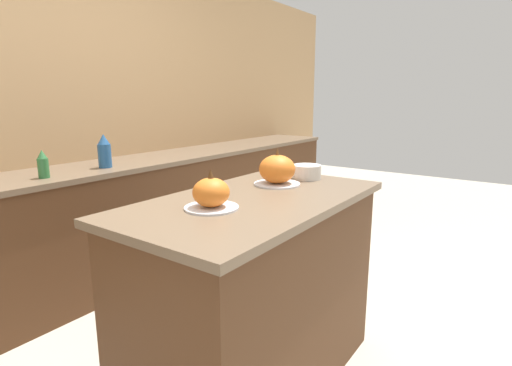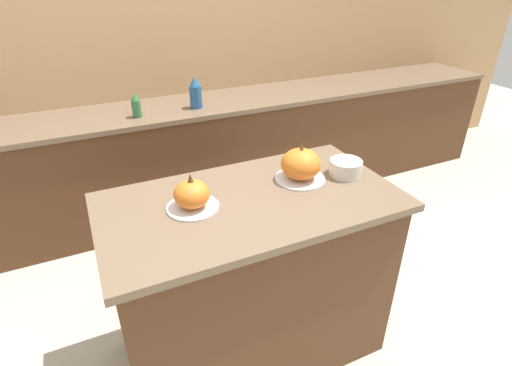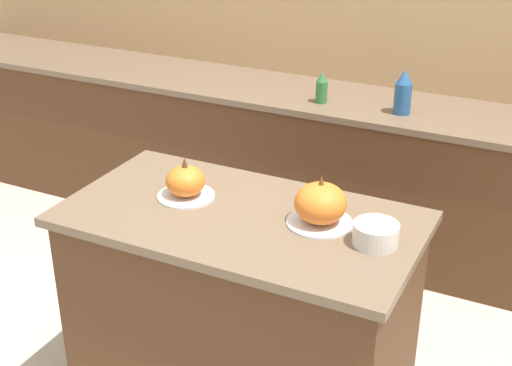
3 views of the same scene
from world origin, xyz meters
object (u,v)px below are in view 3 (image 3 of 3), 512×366
mixing_bowl (376,234)px  pumpkin_cake_right (320,205)px  pumpkin_cake_left (186,183)px  bottle_short (322,88)px  bottle_tall (403,93)px

mixing_bowl → pumpkin_cake_right: bearing=166.6°
pumpkin_cake_left → bottle_short: (0.01, 1.35, -0.01)m
pumpkin_cake_left → pumpkin_cake_right: bearing=3.1°
pumpkin_cake_right → bottle_short: bearing=111.4°
pumpkin_cake_right → bottle_tall: (-0.09, 1.35, 0.00)m
bottle_short → mixing_bowl: bottle_short is taller
pumpkin_cake_left → bottle_short: bearing=89.4°
bottle_tall → pumpkin_cake_right: bearing=-86.3°
pumpkin_cake_right → mixing_bowl: pumpkin_cake_right is taller
pumpkin_cake_left → mixing_bowl: size_ratio=1.42×
pumpkin_cake_right → mixing_bowl: (0.22, -0.05, -0.04)m
bottle_short → mixing_bowl: (0.74, -1.37, -0.01)m
bottle_tall → pumpkin_cake_left: bearing=-108.0°
pumpkin_cake_right → bottle_short: 1.42m
pumpkin_cake_left → mixing_bowl: bearing=-1.8°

